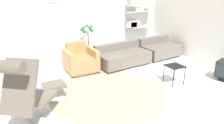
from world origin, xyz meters
TOP-DOWN VIEW (x-y plane):
  - ground_plane at (0.00, 0.00)m, footprint 12.00×12.00m
  - wall_back at (-0.00, 3.13)m, footprint 12.00×0.09m
  - round_rug at (0.01, -0.01)m, footprint 2.57×2.57m
  - lounge_chair at (-1.69, -0.55)m, footprint 1.02×1.13m
  - ottoman at (-1.09, 0.26)m, footprint 0.45×0.38m
  - armchair_red at (-0.09, 1.53)m, footprint 0.83×0.87m
  - couch_low at (1.19, 1.45)m, footprint 1.63×0.99m
  - couch_second at (2.67, 1.60)m, footprint 1.32×0.96m
  - side_table at (1.64, -0.28)m, footprint 0.38×0.38m
  - potted_plant at (0.57, 2.65)m, footprint 0.42×0.43m
  - shelf_unit at (2.51, 2.86)m, footprint 0.99×0.28m

SIDE VIEW (x-z plane):
  - ground_plane at x=0.00m, z-range 0.00..0.00m
  - round_rug at x=0.01m, z-range 0.00..0.01m
  - couch_second at x=2.67m, z-range -0.07..0.55m
  - couch_low at x=1.19m, z-range -0.07..0.55m
  - ottoman at x=-1.09m, z-range 0.07..0.42m
  - armchair_red at x=-0.09m, z-range -0.10..0.68m
  - side_table at x=1.64m, z-range 0.17..0.63m
  - potted_plant at x=0.57m, z-range -0.10..1.08m
  - lounge_chair at x=-1.69m, z-range 0.08..1.37m
  - shelf_unit at x=2.51m, z-range 0.30..2.14m
  - wall_back at x=0.00m, z-range 0.00..2.80m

